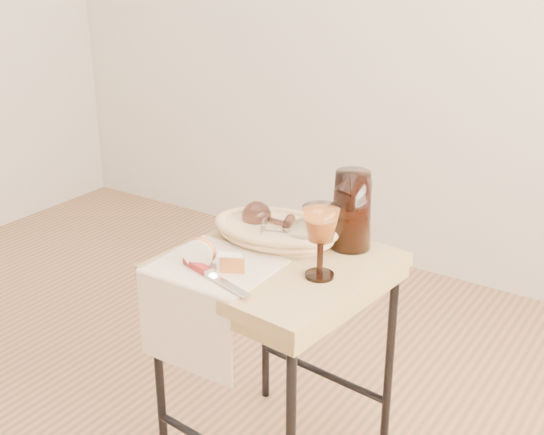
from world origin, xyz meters
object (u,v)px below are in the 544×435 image
Objects in this scene: side_table at (276,366)px; bread_basket at (276,233)px; tea_towel at (216,266)px; goblet_lying_a at (270,220)px; goblet_lying_b at (287,231)px; pitcher at (352,210)px; apple_half at (201,251)px; table_knife at (213,275)px; wine_goblet at (320,242)px.

side_table is 0.36m from bread_basket.
side_table is at bearing 49.73° from tea_towel.
goblet_lying_a reaches higher than goblet_lying_b.
pitcher reaches higher than tea_towel.
side_table is 2.58× the size of pitcher.
apple_half is at bearing -120.51° from pitcher.
side_table is 0.47m from pitcher.
tea_towel is 0.21m from goblet_lying_b.
table_knife is at bearing -108.35° from side_table.
goblet_lying_b is (0.08, 0.19, 0.05)m from tea_towel.
goblet_lying_a is at bearing -153.51° from pitcher.
wine_goblet is at bearing 1.65° from apple_half.
tea_towel is at bearing -118.64° from pitcher.
bread_basket reaches higher than tea_towel.
apple_half is (-0.13, -0.14, 0.36)m from side_table.
pitcher is at bearing 78.87° from table_knife.
table_knife is at bearing -108.48° from pitcher.
pitcher is at bearing 54.97° from side_table.
goblet_lying_b is 1.52× the size of apple_half.
goblet_lying_b is 0.49× the size of pitcher.
goblet_lying_b is (0.04, -0.02, 0.02)m from bread_basket.
bread_basket is 0.05m from goblet_lying_b.
wine_goblet is (0.14, -0.02, 0.41)m from side_table.
wine_goblet is at bearing 21.26° from tea_towel.
goblet_lying_a is at bearing 134.82° from goblet_lying_b.
apple_half reaches higher than tea_towel.
bread_basket is 1.68× the size of wine_goblet.
bread_basket reaches higher than table_knife.
bread_basket is 0.27m from table_knife.
bread_basket is at bearing 78.93° from tea_towel.
apple_half reaches higher than table_knife.
pitcher is 0.20m from wine_goblet.
tea_towel is at bearing -135.52° from goblet_lying_b.
table_knife is (-0.18, -0.35, -0.09)m from pitcher.
table_knife is (-0.04, -0.25, -0.03)m from goblet_lying_b.
table_knife is at bearing -52.73° from apple_half.
goblet_lying_b is 0.26m from table_knife.
goblet_lying_a is (0.01, 0.22, 0.05)m from tea_towel.
bread_basket is 3.85× the size of apple_half.
pitcher is (0.12, 0.17, 0.42)m from side_table.
table_knife is (0.04, -0.06, 0.01)m from tea_towel.
tea_towel is at bearing 138.79° from table_knife.
bread_basket is at bearing 123.81° from side_table.
goblet_lying_b is 0.66× the size of wine_goblet.
side_table is 0.36m from tea_towel.
wine_goblet is at bearing 53.98° from table_knife.
tea_towel is 2.33× the size of goblet_lying_b.
goblet_lying_b is 0.19m from wine_goblet.
tea_towel is 0.38m from pitcher.
wine_goblet is (0.15, -0.10, 0.04)m from goblet_lying_b.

